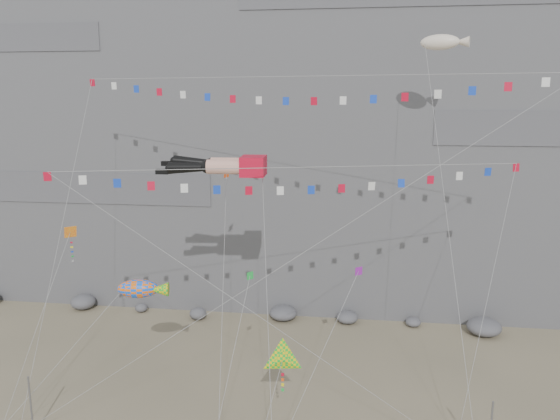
% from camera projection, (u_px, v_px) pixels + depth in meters
% --- Properties ---
extents(cliff, '(80.00, 28.00, 50.00)m').
position_uv_depth(cliff, '(301.00, 57.00, 61.02)').
color(cliff, slate).
rests_on(cliff, ground).
extents(talus_boulders, '(60.00, 3.00, 1.20)m').
position_uv_depth(talus_boulders, '(283.00, 313.00, 51.41)').
color(talus_boulders, slate).
rests_on(talus_boulders, ground).
extents(anchor_pole_left, '(0.12, 0.12, 3.99)m').
position_uv_depth(anchor_pole_left, '(31.00, 406.00, 33.42)').
color(anchor_pole_left, gray).
rests_on(anchor_pole_left, ground).
extents(legs_kite, '(9.98, 14.62, 21.17)m').
position_uv_depth(legs_kite, '(224.00, 166.00, 36.60)').
color(legs_kite, red).
rests_on(legs_kite, ground).
extents(flag_banner_upper, '(33.94, 14.35, 29.29)m').
position_uv_depth(flag_banner_upper, '(300.00, 77.00, 37.37)').
color(flag_banner_upper, red).
rests_on(flag_banner_upper, ground).
extents(flag_banner_lower, '(29.03, 8.53, 19.52)m').
position_uv_depth(flag_banner_lower, '(296.00, 168.00, 34.58)').
color(flag_banner_lower, red).
rests_on(flag_banner_lower, ground).
extents(harlequin_kite, '(2.35, 9.03, 13.96)m').
position_uv_depth(harlequin_kite, '(70.00, 233.00, 38.04)').
color(harlequin_kite, '#FA2D1B').
rests_on(harlequin_kite, ground).
extents(fish_windsock, '(9.32, 8.22, 12.90)m').
position_uv_depth(fish_windsock, '(138.00, 289.00, 36.70)').
color(fish_windsock, orange).
rests_on(fish_windsock, ground).
extents(delta_kite, '(2.71, 7.11, 8.53)m').
position_uv_depth(delta_kite, '(283.00, 360.00, 32.38)').
color(delta_kite, yellow).
rests_on(delta_kite, ground).
extents(blimp_windsock, '(4.07, 16.29, 28.79)m').
position_uv_depth(blimp_windsock, '(440.00, 43.00, 40.01)').
color(blimp_windsock, '#F6E4CA').
rests_on(blimp_windsock, ground).
extents(small_kite_a, '(3.08, 14.59, 20.53)m').
position_uv_depth(small_kite_a, '(226.00, 178.00, 40.65)').
color(small_kite_a, '#FF5115').
rests_on(small_kite_a, ground).
extents(small_kite_b, '(5.65, 9.88, 14.05)m').
position_uv_depth(small_kite_b, '(358.00, 273.00, 35.51)').
color(small_kite_b, purple).
rests_on(small_kite_b, ground).
extents(small_kite_c, '(1.90, 7.78, 12.24)m').
position_uv_depth(small_kite_c, '(249.00, 279.00, 33.28)').
color(small_kite_c, green).
rests_on(small_kite_c, ground).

